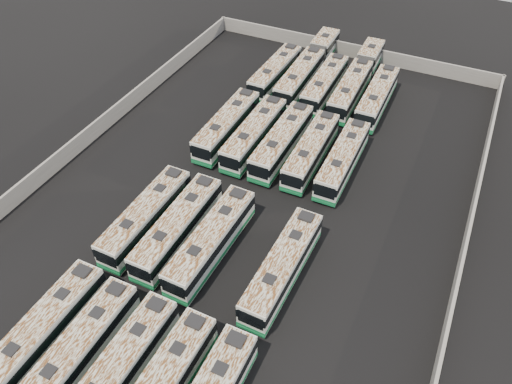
% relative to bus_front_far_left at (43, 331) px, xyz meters
% --- Properties ---
extents(ground, '(140.00, 140.00, 0.00)m').
position_rel_bus_front_far_left_xyz_m(ground, '(7.41, 22.50, -1.86)').
color(ground, black).
rests_on(ground, ground).
extents(perimeter_wall, '(45.20, 73.20, 2.20)m').
position_rel_bus_front_far_left_xyz_m(perimeter_wall, '(7.41, 22.50, -0.76)').
color(perimeter_wall, slate).
rests_on(perimeter_wall, ground).
extents(bus_front_far_left, '(2.73, 12.87, 3.63)m').
position_rel_bus_front_far_left_xyz_m(bus_front_far_left, '(0.00, 0.00, 0.00)').
color(bus_front_far_left, silver).
rests_on(bus_front_far_left, ground).
extents(bus_front_left, '(2.73, 12.68, 3.57)m').
position_rel_bus_front_far_left_xyz_m(bus_front_left, '(3.76, -0.15, -0.03)').
color(bus_front_left, silver).
rests_on(bus_front_left, ground).
extents(bus_front_center, '(2.80, 12.69, 3.57)m').
position_rel_bus_front_far_left_xyz_m(bus_front_center, '(7.61, 0.02, -0.03)').
color(bus_front_center, silver).
rests_on(bus_front_center, ground).
extents(bus_midfront_far_left, '(2.81, 12.90, 3.63)m').
position_rel_bus_front_far_left_xyz_m(bus_midfront_far_left, '(0.07, 14.46, 0.00)').
color(bus_midfront_far_left, silver).
rests_on(bus_midfront_far_left, ground).
extents(bus_midfront_left, '(2.79, 13.13, 3.70)m').
position_rel_bus_front_far_left_xyz_m(bus_midfront_left, '(3.76, 14.55, 0.04)').
color(bus_midfront_left, silver).
rests_on(bus_midfront_left, ground).
extents(bus_midfront_center, '(3.05, 13.17, 3.70)m').
position_rel_bus_front_far_left_xyz_m(bus_midfront_center, '(7.61, 14.39, 0.03)').
color(bus_midfront_center, silver).
rests_on(bus_midfront_center, ground).
extents(bus_midfront_far_right, '(2.97, 12.98, 3.65)m').
position_rel_bus_front_far_left_xyz_m(bus_midfront_far_right, '(15.01, 14.43, 0.01)').
color(bus_midfront_far_right, silver).
rests_on(bus_midfront_far_right, ground).
extents(bus_midback_far_left, '(2.85, 13.12, 3.70)m').
position_rel_bus_front_far_left_xyz_m(bus_midback_far_left, '(0.10, 31.77, 0.03)').
color(bus_midback_far_left, silver).
rests_on(bus_midback_far_left, ground).
extents(bus_midback_left, '(2.80, 13.17, 3.71)m').
position_rel_bus_front_far_left_xyz_m(bus_midback_left, '(3.89, 31.66, 0.04)').
color(bus_midback_left, silver).
rests_on(bus_midback_left, ground).
extents(bus_midback_center, '(2.84, 13.19, 3.72)m').
position_rel_bus_front_far_left_xyz_m(bus_midback_center, '(7.51, 31.70, 0.04)').
color(bus_midback_center, silver).
rests_on(bus_midback_center, ground).
extents(bus_midback_right, '(2.89, 12.78, 3.59)m').
position_rel_bus_front_far_left_xyz_m(bus_midback_right, '(11.22, 31.66, -0.02)').
color(bus_midback_right, silver).
rests_on(bus_midback_right, ground).
extents(bus_midback_far_right, '(2.79, 12.72, 3.58)m').
position_rel_bus_front_far_left_xyz_m(bus_midback_far_right, '(15.08, 31.65, -0.03)').
color(bus_midback_far_right, silver).
rests_on(bus_midback_far_right, ground).
extents(bus_back_far_left, '(2.98, 12.72, 3.57)m').
position_rel_bus_front_far_left_xyz_m(bus_back_far_left, '(0.15, 46.36, -0.03)').
color(bus_back_far_left, silver).
rests_on(bus_back_far_left, ground).
extents(bus_back_left, '(3.07, 20.42, 3.70)m').
position_rel_bus_front_far_left_xyz_m(bus_back_left, '(3.82, 49.92, 0.03)').
color(bus_back_left, silver).
rests_on(bus_back_left, ground).
extents(bus_back_center, '(2.86, 12.84, 3.61)m').
position_rel_bus_front_far_left_xyz_m(bus_back_center, '(7.62, 46.32, -0.01)').
color(bus_back_center, silver).
rests_on(bus_back_center, ground).
extents(bus_back_right, '(3.18, 20.15, 3.65)m').
position_rel_bus_front_far_left_xyz_m(bus_back_right, '(11.22, 49.74, 0.01)').
color(bus_back_right, silver).
rests_on(bus_back_right, ground).
extents(bus_back_far_right, '(2.88, 12.92, 3.63)m').
position_rel_bus_front_far_left_xyz_m(bus_back_far_right, '(15.06, 46.12, 0.00)').
color(bus_back_far_right, silver).
rests_on(bus_back_far_right, ground).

